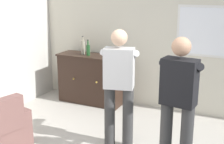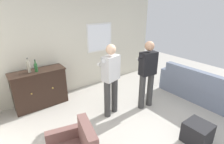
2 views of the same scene
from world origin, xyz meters
TOP-DOWN VIEW (x-y plane):
  - wall_back_with_window at (0.01, 2.66)m, footprint 5.20×0.15m
  - sideboard_cabinet at (-1.46, 2.30)m, footprint 1.28×0.49m
  - bottle_wine_green at (-1.62, 2.30)m, footprint 0.07×0.07m
  - bottle_liquor_amber at (-1.48, 2.25)m, footprint 0.07×0.07m
  - person_standing_left at (-0.25, 0.95)m, footprint 0.54×0.51m
  - person_standing_right at (0.64, 0.68)m, footprint 0.55×0.50m

SIDE VIEW (x-z plane):
  - sideboard_cabinet at x=-1.46m, z-range 0.00..0.95m
  - person_standing_left at x=-0.25m, z-range 0.10..1.78m
  - person_standing_right at x=0.64m, z-range 0.10..1.78m
  - bottle_liquor_amber at x=-1.48m, z-range 0.91..1.21m
  - bottle_wine_green at x=-1.62m, z-range 0.91..1.27m
  - wall_back_with_window at x=0.01m, z-range 0.00..2.80m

